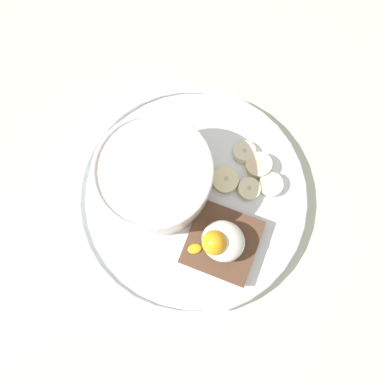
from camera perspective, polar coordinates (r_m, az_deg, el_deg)
name	(u,v)px	position (r cm, az deg, el deg)	size (l,w,h in cm)	color
ground_plane	(192,198)	(49.97, 0.00, -0.97)	(120.00, 120.00, 2.00)	beige
plate	(192,196)	(48.21, 0.00, -0.55)	(29.77, 29.77, 1.60)	white
oatmeal_bowl	(155,177)	(45.33, -5.60, 2.32)	(13.86, 13.86, 6.86)	white
toast_slice	(222,242)	(46.48, 4.59, -7.66)	(9.40, 9.40, 1.48)	brown
poached_egg	(221,242)	(44.21, 4.40, -7.54)	(6.20, 5.78, 3.79)	white
banana_slice_front	(226,180)	(47.83, 5.15, 1.83)	(3.58, 3.73, 1.83)	beige
banana_slice_left	(249,189)	(48.05, 8.61, 0.45)	(3.41, 3.33, 1.45)	#EBEBB6
banana_slice_back	(244,152)	(49.42, 7.97, 6.10)	(4.03, 4.08, 1.36)	#EFEBBD
banana_slice_right	(271,184)	(48.78, 11.89, 1.14)	(3.48, 3.56, 1.33)	#F8ECC4
banana_slice_inner	(259,165)	(49.00, 10.14, 4.00)	(4.21, 4.11, 1.64)	beige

